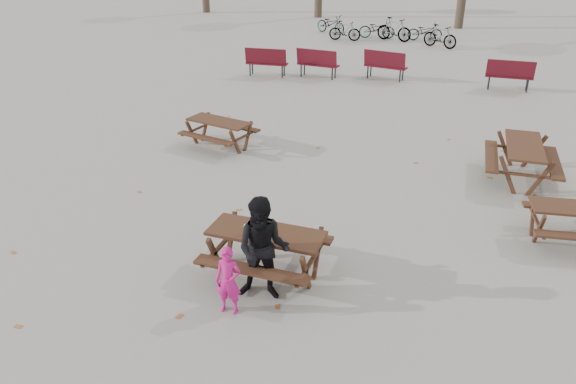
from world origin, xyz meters
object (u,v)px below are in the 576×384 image
(soda_bottle, at_px, (246,230))
(picnic_table_far, at_px, (522,162))
(picnic_table_north, at_px, (220,134))
(food_tray, at_px, (261,237))
(main_picnic_table, at_px, (266,242))
(child, at_px, (228,281))
(adult, at_px, (263,250))

(soda_bottle, distance_m, picnic_table_far, 6.80)
(picnic_table_north, xyz_separation_m, picnic_table_far, (6.99, 0.46, 0.06))
(food_tray, height_order, soda_bottle, soda_bottle)
(main_picnic_table, bearing_deg, food_tray, -89.67)
(main_picnic_table, distance_m, soda_bottle, 0.41)
(picnic_table_north, bearing_deg, child, -50.95)
(main_picnic_table, bearing_deg, adult, -72.00)
(adult, bearing_deg, soda_bottle, 126.85)
(child, height_order, adult, adult)
(child, distance_m, picnic_table_north, 6.58)
(main_picnic_table, height_order, child, child)
(picnic_table_far, bearing_deg, picnic_table_north, 91.21)
(soda_bottle, height_order, child, child)
(soda_bottle, relative_size, adult, 0.10)
(food_tray, height_order, child, child)
(main_picnic_table, distance_m, child, 1.07)
(main_picnic_table, xyz_separation_m, food_tray, (0.00, -0.19, 0.21))
(main_picnic_table, xyz_separation_m, child, (-0.15, -1.06, -0.07))
(child, bearing_deg, adult, 49.52)
(soda_bottle, bearing_deg, picnic_table_north, 120.39)
(picnic_table_north, bearing_deg, food_tray, -45.77)
(main_picnic_table, bearing_deg, picnic_table_far, 53.94)
(picnic_table_north, bearing_deg, picnic_table_far, 15.49)
(food_tray, height_order, picnic_table_far, same)
(child, height_order, picnic_table_north, child)
(soda_bottle, xyz_separation_m, adult, (0.45, -0.40, -0.03))
(child, xyz_separation_m, picnic_table_far, (3.98, 6.31, -0.12))
(main_picnic_table, relative_size, soda_bottle, 10.59)
(picnic_table_north, relative_size, picnic_table_far, 0.85)
(child, relative_size, adult, 0.64)
(food_tray, distance_m, child, 0.92)
(main_picnic_table, height_order, picnic_table_far, picnic_table_far)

